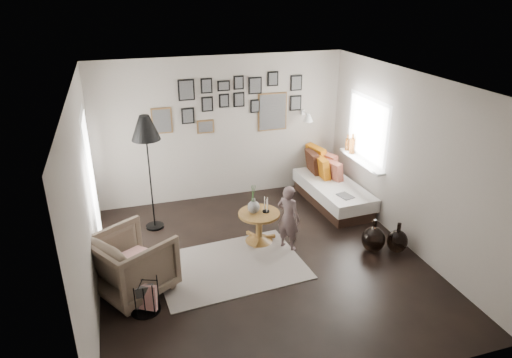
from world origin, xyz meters
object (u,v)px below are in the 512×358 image
object	(u,v)px
demijohn_large	(373,239)
demijohn_small	(397,241)
vase	(254,205)
child	(288,218)
daybed	(331,188)
magazine_basket	(144,295)
pedestal_table	(259,228)
armchair	(132,263)
floor_lamp	(146,132)

from	to	relation	value
demijohn_large	demijohn_small	bearing A→B (deg)	-19.80
vase	demijohn_large	world-z (taller)	vase
vase	child	size ratio (longest dim) A/B	0.44
demijohn_large	demijohn_small	distance (m)	0.36
demijohn_large	demijohn_small	world-z (taller)	demijohn_large
daybed	child	size ratio (longest dim) A/B	1.83
demijohn_small	demijohn_large	bearing A→B (deg)	160.20
magazine_basket	pedestal_table	bearing A→B (deg)	32.01
pedestal_table	daybed	size ratio (longest dim) A/B	0.34
demijohn_large	demijohn_small	size ratio (longest dim) A/B	1.10
vase	daybed	size ratio (longest dim) A/B	0.24
magazine_basket	child	distance (m)	2.36
armchair	magazine_basket	distance (m)	0.50
demijohn_large	child	world-z (taller)	child
armchair	demijohn_large	size ratio (longest dim) A/B	1.73
daybed	floor_lamp	xyz separation A→B (m)	(-3.18, -0.00, 1.36)
pedestal_table	floor_lamp	xyz separation A→B (m)	(-1.51, 0.94, 1.41)
daybed	demijohn_large	xyz separation A→B (m)	(-0.13, -1.72, -0.08)
pedestal_table	vase	size ratio (longest dim) A/B	1.40
magazine_basket	vase	bearing A→B (deg)	33.63
pedestal_table	child	world-z (taller)	child
child	floor_lamp	bearing A→B (deg)	18.59
daybed	floor_lamp	world-z (taller)	floor_lamp
pedestal_table	child	bearing A→B (deg)	-40.66
magazine_basket	child	size ratio (longest dim) A/B	0.45
vase	child	xyz separation A→B (m)	(0.44, -0.33, -0.13)
vase	floor_lamp	size ratio (longest dim) A/B	0.24
floor_lamp	pedestal_table	bearing A→B (deg)	-32.09
pedestal_table	floor_lamp	bearing A→B (deg)	147.91
pedestal_table	magazine_basket	world-z (taller)	pedestal_table
pedestal_table	daybed	bearing A→B (deg)	29.43
vase	demijohn_large	bearing A→B (deg)	-26.00
armchair	child	xyz separation A→B (m)	(2.28, 0.39, 0.10)
pedestal_table	armchair	world-z (taller)	armchair
vase	floor_lamp	distance (m)	1.97
demijohn_small	child	xyz separation A→B (m)	(-1.52, 0.58, 0.33)
vase	magazine_basket	bearing A→B (deg)	-146.37
armchair	floor_lamp	bearing A→B (deg)	-46.10
armchair	magazine_basket	xyz separation A→B (m)	(0.09, -0.45, -0.19)
armchair	child	distance (m)	2.31
daybed	armchair	world-z (taller)	daybed
child	demijohn_small	bearing A→B (deg)	-148.58
floor_lamp	armchair	bearing A→B (deg)	-104.21
vase	magazine_basket	size ratio (longest dim) A/B	0.99
armchair	magazine_basket	size ratio (longest dim) A/B	1.97
vase	daybed	bearing A→B (deg)	27.80
daybed	child	bearing A→B (deg)	-139.42
pedestal_table	daybed	distance (m)	1.92
daybed	pedestal_table	bearing A→B (deg)	-153.54
daybed	demijohn_large	bearing A→B (deg)	-97.37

